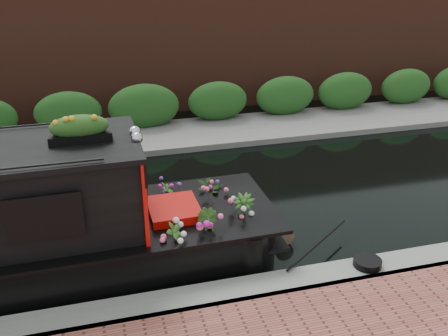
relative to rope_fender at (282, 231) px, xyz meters
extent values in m
plane|color=black|center=(-1.76, 1.75, -0.17)|extent=(80.00, 80.00, 0.00)
cube|color=slate|center=(-1.76, -1.55, -0.17)|extent=(40.00, 0.60, 0.50)
cube|color=slate|center=(-1.76, 5.95, -0.17)|extent=(40.00, 2.40, 0.34)
cube|color=#1D4918|center=(-1.76, 6.85, -0.17)|extent=(40.00, 1.10, 2.80)
cube|color=#4E271A|center=(-1.76, 8.95, -0.17)|extent=(40.00, 1.00, 8.00)
cube|color=#BA0C07|center=(-2.63, 0.00, 1.38)|extent=(0.09, 1.91, 1.47)
cube|color=black|center=(-4.08, -0.97, 1.46)|extent=(0.98, 0.05, 0.60)
cube|color=#BA0C07|center=(-2.07, 0.00, 0.59)|extent=(0.88, 0.99, 0.54)
sphere|color=silver|center=(-2.62, -0.15, 2.23)|extent=(0.20, 0.20, 0.20)
sphere|color=silver|center=(-2.62, 0.15, 2.23)|extent=(0.20, 0.20, 0.20)
cube|color=black|center=(-3.48, 0.00, 2.27)|extent=(0.97, 0.30, 0.15)
ellipsoid|color=#F6A21B|center=(-3.48, 0.00, 2.48)|extent=(1.06, 0.32, 0.26)
imported|color=#27511B|center=(-2.19, -0.81, 0.65)|extent=(0.41, 0.41, 0.66)
imported|color=#27511B|center=(-1.60, -0.70, 0.68)|extent=(0.52, 0.52, 0.74)
imported|color=#27511B|center=(-1.21, 0.63, 0.61)|extent=(0.59, 0.53, 0.59)
imported|color=#27511B|center=(-0.90, -0.33, 0.69)|extent=(0.59, 0.59, 0.75)
imported|color=#27511B|center=(-2.05, 0.72, 0.64)|extent=(0.33, 0.40, 0.65)
cylinder|color=brown|center=(0.00, 0.00, 0.00)|extent=(0.35, 0.45, 0.35)
cylinder|color=black|center=(0.95, -1.52, 0.14)|extent=(0.48, 0.48, 0.12)
camera|label=1|loc=(-3.22, -7.64, 5.04)|focal=40.00mm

